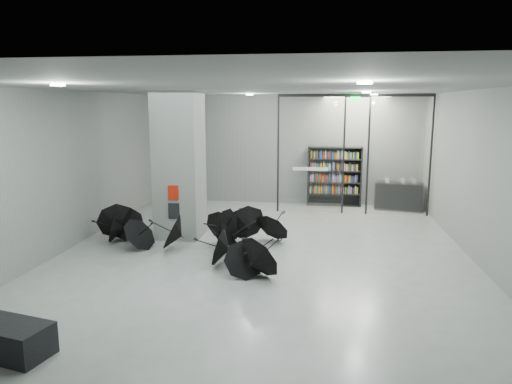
# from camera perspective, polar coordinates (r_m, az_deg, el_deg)

# --- Properties ---
(room) EXTENTS (14.00, 14.02, 4.01)m
(room) POSITION_cam_1_polar(r_m,az_deg,el_deg) (10.63, 0.48, 6.17)
(room) COLOR gray
(room) RESTS_ON ground
(column) EXTENTS (1.20, 1.20, 4.00)m
(column) POSITION_cam_1_polar(r_m,az_deg,el_deg) (13.20, -9.21, 3.19)
(column) COLOR slate
(column) RESTS_ON ground
(fire_cabinet) EXTENTS (0.28, 0.04, 0.38)m
(fire_cabinet) POSITION_cam_1_polar(r_m,az_deg,el_deg) (12.72, -9.94, -0.07)
(fire_cabinet) COLOR #A50A07
(fire_cabinet) RESTS_ON column
(info_panel) EXTENTS (0.30, 0.03, 0.42)m
(info_panel) POSITION_cam_1_polar(r_m,az_deg,el_deg) (12.82, -9.87, -2.27)
(info_panel) COLOR black
(info_panel) RESTS_ON column
(exit_sign) EXTENTS (0.30, 0.06, 0.15)m
(exit_sign) POSITION_cam_1_polar(r_m,az_deg,el_deg) (15.84, 11.88, 10.90)
(exit_sign) COLOR #0CE533
(exit_sign) RESTS_ON room
(glass_partition) EXTENTS (5.06, 0.08, 4.00)m
(glass_partition) POSITION_cam_1_polar(r_m,az_deg,el_deg) (16.11, 11.58, 5.06)
(glass_partition) COLOR silver
(glass_partition) RESTS_ON ground
(bench) EXTENTS (1.60, 0.95, 0.48)m
(bench) POSITION_cam_1_polar(r_m,az_deg,el_deg) (8.24, -28.23, -15.19)
(bench) COLOR black
(bench) RESTS_ON ground
(bookshelf) EXTENTS (1.96, 0.44, 2.15)m
(bookshelf) POSITION_cam_1_polar(r_m,az_deg,el_deg) (17.46, 9.44, 1.87)
(bookshelf) COLOR black
(bookshelf) RESTS_ON ground
(shop_counter) EXTENTS (1.70, 0.97, 0.96)m
(shop_counter) POSITION_cam_1_polar(r_m,az_deg,el_deg) (17.33, 16.83, -0.49)
(shop_counter) COLOR black
(shop_counter) RESTS_ON ground
(umbrella_cluster) EXTENTS (5.48, 4.08, 1.27)m
(umbrella_cluster) POSITION_cam_1_polar(r_m,az_deg,el_deg) (11.98, -6.51, -5.78)
(umbrella_cluster) COLOR black
(umbrella_cluster) RESTS_ON ground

